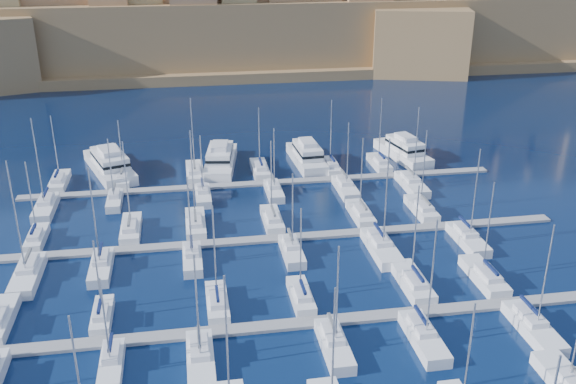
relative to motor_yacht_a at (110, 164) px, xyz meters
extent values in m
plane|color=black|center=(27.48, -42.55, -1.73)|extent=(600.00, 600.00, 0.00)
cube|color=slate|center=(27.48, -54.55, -1.53)|extent=(84.00, 2.00, 0.40)
cube|color=slate|center=(27.48, -32.55, -1.53)|extent=(84.00, 2.00, 0.40)
cube|color=slate|center=(27.48, -10.55, -1.53)|extent=(84.00, 2.00, 0.40)
cylinder|color=#9EA0A8|center=(4.14, -70.27, 5.92)|extent=(0.18, 0.18, 12.54)
cylinder|color=#9EA0A8|center=(16.65, -69.59, 7.00)|extent=(0.18, 0.18, 14.57)
cylinder|color=#9EA0A8|center=(25.97, -70.18, 6.10)|extent=(0.18, 0.18, 12.87)
cylinder|color=#9EA0A8|center=(38.27, -71.43, 5.03)|extent=(0.18, 0.18, 10.97)
cube|color=silver|center=(-8.24, -48.82, -1.19)|extent=(2.84, 9.46, 1.67)
cube|color=silver|center=(3.35, -49.86, -1.24)|extent=(2.22, 7.39, 1.57)
cube|color=silver|center=(3.35, -50.59, -0.11)|extent=(1.55, 3.32, 0.70)
cylinder|color=#9EA0A8|center=(3.35, -49.49, 4.03)|extent=(0.18, 0.18, 8.97)
cube|color=#0C163F|center=(3.35, -50.96, 0.94)|extent=(0.35, 2.96, 0.35)
cube|color=silver|center=(16.74, -49.31, -1.21)|extent=(2.55, 8.49, 1.62)
cube|color=silver|center=(16.74, -50.15, -0.05)|extent=(1.78, 3.82, 0.70)
cylinder|color=#9EA0A8|center=(16.74, -48.88, 5.58)|extent=(0.18, 0.18, 11.96)
cube|color=#0C163F|center=(16.74, -50.58, 1.00)|extent=(0.35, 3.40, 0.35)
cube|color=silver|center=(26.96, -49.52, -1.22)|extent=(2.42, 8.06, 1.60)
cube|color=silver|center=(26.96, -50.33, -0.07)|extent=(1.69, 3.63, 0.70)
cylinder|color=#9EA0A8|center=(26.96, -49.12, 5.08)|extent=(0.18, 0.18, 11.00)
cube|color=#0C163F|center=(26.96, -50.73, 0.98)|extent=(0.35, 3.22, 0.35)
cube|color=silver|center=(41.58, -48.63, -1.18)|extent=(2.95, 9.85, 1.69)
cube|color=silver|center=(41.58, -49.61, 0.02)|extent=(2.07, 4.43, 0.70)
cylinder|color=#9EA0A8|center=(41.58, -48.13, 5.88)|extent=(0.18, 0.18, 12.42)
cube|color=#0C163F|center=(41.58, -50.10, 1.07)|extent=(0.35, 3.94, 0.35)
cube|color=silver|center=(51.24, -48.69, -1.18)|extent=(2.91, 9.71, 1.69)
cube|color=silver|center=(51.24, -49.66, 0.01)|extent=(2.04, 4.37, 0.70)
cylinder|color=#9EA0A8|center=(51.24, -48.21, 5.78)|extent=(0.18, 0.18, 12.23)
cube|color=#0C163F|center=(51.24, -50.15, 1.06)|extent=(0.35, 3.89, 0.35)
cube|color=silver|center=(5.18, -59.40, -1.23)|extent=(2.31, 7.69, 1.58)
cube|color=silver|center=(5.18, -58.63, -0.09)|extent=(1.62, 3.46, 0.70)
cylinder|color=#9EA0A8|center=(5.18, -59.78, 4.53)|extent=(0.18, 0.18, 9.94)
cube|color=#0C163F|center=(5.18, -58.24, 0.96)|extent=(0.35, 3.08, 0.35)
cube|color=silver|center=(14.31, -60.26, -1.19)|extent=(2.82, 9.41, 1.67)
cube|color=silver|center=(14.31, -59.32, -0.01)|extent=(1.98, 4.24, 0.70)
cylinder|color=#9EA0A8|center=(14.31, -60.73, 5.71)|extent=(0.18, 0.18, 12.12)
cube|color=#595B60|center=(14.31, -58.85, 1.04)|extent=(0.35, 3.77, 0.35)
cube|color=silver|center=(28.69, -60.01, -1.20)|extent=(2.68, 8.93, 1.65)
cube|color=silver|center=(28.69, -59.12, -0.03)|extent=(1.87, 4.02, 0.70)
cylinder|color=#9EA0A8|center=(28.69, -60.46, 5.46)|extent=(0.18, 0.18, 11.68)
cube|color=#595B60|center=(28.69, -58.68, 1.02)|extent=(0.35, 3.57, 0.35)
cube|color=silver|center=(38.74, -60.28, -1.19)|extent=(2.84, 9.46, 1.67)
cube|color=silver|center=(38.74, -59.33, 0.00)|extent=(1.99, 4.26, 0.70)
cylinder|color=#9EA0A8|center=(38.74, -60.75, 6.61)|extent=(0.18, 0.18, 13.92)
cube|color=#0C163F|center=(38.74, -58.86, 1.05)|extent=(0.35, 3.78, 0.35)
cube|color=silver|center=(51.64, -60.50, -1.18)|extent=(2.97, 9.91, 1.70)
cube|color=silver|center=(51.64, -59.51, 0.02)|extent=(2.08, 4.46, 0.70)
cylinder|color=#9EA0A8|center=(51.64, -61.00, 5.89)|extent=(0.18, 0.18, 12.44)
cube|color=#0C163F|center=(51.64, -59.02, 1.07)|extent=(0.35, 3.96, 0.35)
cube|color=silver|center=(-8.04, -27.56, -1.23)|extent=(2.39, 7.98, 1.60)
cube|color=silver|center=(-8.04, -28.36, -0.08)|extent=(1.68, 3.59, 0.70)
cylinder|color=#9EA0A8|center=(-8.04, -27.16, 5.07)|extent=(0.18, 0.18, 11.00)
cube|color=#0C163F|center=(-8.04, -28.76, 0.97)|extent=(0.35, 3.19, 0.35)
cube|color=silver|center=(5.30, -26.81, -1.19)|extent=(2.84, 9.47, 1.67)
cube|color=silver|center=(5.30, -27.76, 0.00)|extent=(1.99, 4.26, 0.70)
cylinder|color=#9EA0A8|center=(5.30, -26.34, 6.11)|extent=(0.18, 0.18, 12.93)
cube|color=#595B60|center=(5.30, -28.24, 1.05)|extent=(0.35, 3.79, 0.35)
cube|color=silver|center=(14.90, -26.65, -1.18)|extent=(2.94, 9.80, 1.69)
cube|color=silver|center=(14.90, -27.63, 0.01)|extent=(2.06, 4.41, 0.70)
cylinder|color=#9EA0A8|center=(14.90, -26.16, 6.67)|extent=(0.18, 0.18, 14.01)
cube|color=#595B60|center=(14.90, -28.12, 1.06)|extent=(0.35, 3.92, 0.35)
cube|color=silver|center=(26.62, -27.04, -1.20)|extent=(2.71, 9.03, 1.65)
cube|color=silver|center=(26.62, -27.94, -0.02)|extent=(1.90, 4.06, 0.70)
cylinder|color=#9EA0A8|center=(26.62, -26.59, 5.60)|extent=(0.18, 0.18, 11.96)
cube|color=#595B60|center=(26.62, -28.39, 1.03)|extent=(0.35, 3.61, 0.35)
cube|color=silver|center=(40.70, -27.05, -1.20)|extent=(2.70, 9.00, 1.65)
cube|color=silver|center=(40.70, -27.95, -0.03)|extent=(1.89, 4.05, 0.70)
cylinder|color=#9EA0A8|center=(40.70, -26.60, 5.45)|extent=(0.18, 0.18, 11.66)
cube|color=#595B60|center=(40.70, -28.40, 1.02)|extent=(0.35, 3.60, 0.35)
cube|color=silver|center=(50.86, -26.88, -1.19)|extent=(2.80, 9.34, 1.67)
cube|color=silver|center=(50.86, -27.81, -0.01)|extent=(1.96, 4.20, 0.70)
cylinder|color=#9EA0A8|center=(50.86, -26.41, 5.78)|extent=(0.18, 0.18, 12.27)
cube|color=#595B60|center=(50.86, -28.28, 1.04)|extent=(0.35, 3.74, 0.35)
cube|color=silver|center=(-7.13, -38.76, -1.17)|extent=(3.13, 10.43, 1.72)
cube|color=silver|center=(-7.13, -37.72, 0.05)|extent=(2.19, 4.69, 0.70)
cylinder|color=#9EA0A8|center=(-7.13, -39.29, 7.34)|extent=(0.18, 0.18, 15.29)
cube|color=#595B60|center=(-7.13, -37.20, 1.10)|extent=(0.35, 4.17, 0.35)
cube|color=silver|center=(2.07, -38.10, -1.20)|extent=(2.73, 9.09, 1.65)
cube|color=silver|center=(2.07, -37.19, -0.02)|extent=(1.91, 4.09, 0.70)
cylinder|color=#9EA0A8|center=(2.07, -38.55, 6.46)|extent=(0.18, 0.18, 13.67)
cube|color=#0C163F|center=(2.07, -36.73, 1.03)|extent=(0.35, 3.64, 0.35)
cube|color=silver|center=(14.10, -37.81, -1.21)|extent=(2.55, 8.51, 1.63)
cube|color=silver|center=(14.10, -36.96, -0.05)|extent=(1.79, 3.83, 0.70)
cylinder|color=#9EA0A8|center=(14.10, -38.23, 5.38)|extent=(0.18, 0.18, 11.56)
cube|color=#0C163F|center=(14.10, -36.53, 1.00)|extent=(0.35, 3.41, 0.35)
cube|color=silver|center=(27.85, -37.89, -1.21)|extent=(2.60, 8.68, 1.63)
cube|color=silver|center=(27.85, -37.02, -0.04)|extent=(1.82, 3.90, 0.70)
cylinder|color=#9EA0A8|center=(27.85, -38.32, 5.18)|extent=(0.18, 0.18, 11.15)
cube|color=#595B60|center=(27.85, -36.59, 1.01)|extent=(0.35, 3.47, 0.35)
cube|color=silver|center=(40.47, -39.01, -1.15)|extent=(3.28, 10.92, 1.75)
cube|color=silver|center=(40.47, -37.92, 0.07)|extent=(2.29, 4.91, 0.70)
cylinder|color=#9EA0A8|center=(40.47, -39.55, 7.52)|extent=(0.18, 0.18, 15.60)
cube|color=#0C163F|center=(40.47, -37.37, 1.12)|extent=(0.35, 4.37, 0.35)
cube|color=silver|center=(53.62, -38.43, -1.18)|extent=(2.93, 9.76, 1.69)
cube|color=silver|center=(53.62, -37.45, 0.01)|extent=(2.05, 4.39, 0.70)
cylinder|color=#9EA0A8|center=(53.62, -38.92, 6.30)|extent=(0.18, 0.18, 13.29)
cube|color=#0C163F|center=(53.62, -36.97, 1.06)|extent=(0.35, 3.90, 0.35)
cube|color=silver|center=(-8.37, -4.96, -1.20)|extent=(2.75, 9.18, 1.66)
cube|color=silver|center=(-8.37, -5.88, -0.02)|extent=(1.93, 4.13, 0.70)
cylinder|color=#9EA0A8|center=(-8.37, -4.50, 5.28)|extent=(0.18, 0.18, 11.29)
cube|color=#0C163F|center=(-8.37, -6.34, 1.03)|extent=(0.35, 3.67, 0.35)
cube|color=silver|center=(2.76, -5.39, -1.22)|extent=(2.50, 8.32, 1.62)
cube|color=silver|center=(2.76, -6.22, -0.06)|extent=(1.75, 3.74, 0.70)
cylinder|color=#9EA0A8|center=(2.76, -4.97, 4.63)|extent=(0.18, 0.18, 10.08)
cube|color=#595B60|center=(2.76, -6.64, 0.99)|extent=(0.35, 3.33, 0.35)
cube|color=silver|center=(15.48, -4.44, -1.17)|extent=(3.06, 10.21, 1.71)
cube|color=silver|center=(15.48, -5.47, 0.03)|extent=(2.14, 4.60, 0.70)
cylinder|color=#9EA0A8|center=(15.48, -3.93, 6.28)|extent=(0.18, 0.18, 13.19)
cube|color=#595B60|center=(15.48, -5.98, 1.08)|extent=(0.35, 4.08, 0.35)
cube|color=silver|center=(27.54, -4.78, -1.19)|extent=(2.86, 9.53, 1.68)
cube|color=silver|center=(27.54, -5.74, 0.00)|extent=(2.00, 4.29, 0.70)
cylinder|color=#9EA0A8|center=(27.54, -4.31, 5.17)|extent=(0.18, 0.18, 11.03)
cube|color=#0C163F|center=(27.54, -6.21, 1.05)|extent=(0.35, 3.81, 0.35)
cube|color=silver|center=(40.89, -5.27, -1.21)|extent=(2.57, 8.55, 1.63)
cube|color=silver|center=(40.89, -6.13, -0.05)|extent=(1.80, 3.85, 0.70)
cylinder|color=#9EA0A8|center=(40.89, -4.84, 5.61)|extent=(0.18, 0.18, 12.01)
cube|color=#0C163F|center=(40.89, -6.56, 1.00)|extent=(0.35, 3.42, 0.35)
cube|color=silver|center=(50.45, -5.14, -1.21)|extent=(2.65, 8.82, 1.64)
cube|color=silver|center=(50.45, -6.02, -0.04)|extent=(1.85, 3.97, 0.70)
cylinder|color=#9EA0A8|center=(50.45, -4.70, 5.60)|extent=(0.18, 0.18, 11.97)
cube|color=#0C163F|center=(50.45, -6.46, 1.01)|extent=(0.35, 3.53, 0.35)
cube|color=silver|center=(-8.73, -16.49, -1.18)|extent=(2.96, 9.87, 1.69)
cube|color=silver|center=(-8.73, -15.50, 0.02)|extent=(2.07, 4.44, 0.70)
cylinder|color=#9EA0A8|center=(-8.73, -16.98, 6.84)|extent=(0.18, 0.18, 14.35)
cube|color=#0C163F|center=(-8.73, -15.01, 1.07)|extent=(0.35, 3.95, 0.35)
cube|color=silver|center=(2.00, -15.43, -1.23)|extent=(2.33, 7.77, 1.59)
cube|color=silver|center=(2.00, -14.66, -0.09)|extent=(1.63, 3.50, 0.70)
cylinder|color=#9EA0A8|center=(2.00, -15.82, 4.68)|extent=(0.18, 0.18, 10.24)
cube|color=#595B60|center=(2.00, -14.27, 0.96)|extent=(0.35, 3.11, 0.35)
cube|color=silver|center=(16.52, -15.76, -1.22)|extent=(2.53, 8.43, 1.62)
cube|color=silver|center=(16.52, -14.92, -0.06)|extent=(1.77, 3.79, 0.70)
cylinder|color=#9EA0A8|center=(16.52, -16.18, 4.64)|extent=(0.18, 0.18, 10.10)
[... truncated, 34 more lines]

